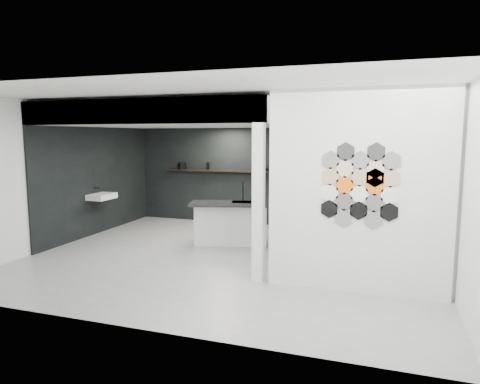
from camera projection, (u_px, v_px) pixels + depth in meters
name	position (u px, v px, depth m)	size (l,w,h in m)	color
floor	(229.00, 258.00, 7.64)	(7.00, 6.00, 0.01)	gray
partition_panel	(358.00, 192.00, 5.82)	(2.45, 0.15, 2.80)	silver
bay_clad_back	(221.00, 175.00, 10.69)	(4.40, 0.04, 2.35)	black
bay_clad_left	(98.00, 180.00, 9.51)	(0.04, 4.00, 2.35)	black
bulkhead	(185.00, 116.00, 8.65)	(4.40, 4.00, 0.40)	silver
corner_column	(258.00, 203.00, 6.29)	(0.16, 0.16, 2.35)	silver
fascia_beam	(133.00, 111.00, 6.85)	(4.40, 0.16, 0.40)	silver
wall_basin	(102.00, 196.00, 9.30)	(0.40, 0.60, 0.12)	silver
display_shelf	(223.00, 171.00, 10.54)	(3.00, 0.15, 0.04)	black
kitchen_island	(231.00, 222.00, 8.56)	(1.74, 1.14, 1.29)	silver
stockpot	(182.00, 166.00, 10.88)	(0.19, 0.19, 0.16)	black
kettle	(268.00, 168.00, 10.16)	(0.17, 0.17, 0.14)	black
glass_bowl	(276.00, 169.00, 10.11)	(0.16, 0.16, 0.11)	gray
glass_vase	(276.00, 169.00, 10.10)	(0.10, 0.10, 0.14)	gray
bottle_dark	(208.00, 166.00, 10.65)	(0.07, 0.07, 0.18)	black
utensil_cup	(185.00, 167.00, 10.86)	(0.09, 0.09, 0.11)	black
hex_tile_cluster	(360.00, 185.00, 5.71)	(1.04, 0.02, 1.16)	black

